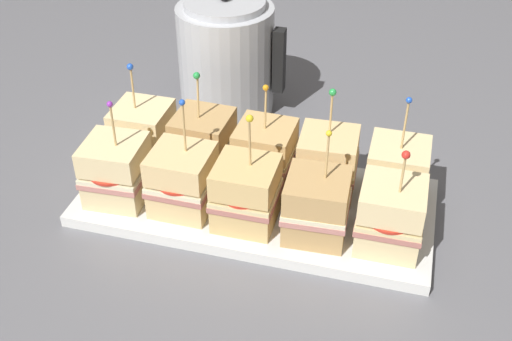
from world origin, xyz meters
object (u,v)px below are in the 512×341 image
Objects in this scene: sandwich_front_center at (248,194)px; sandwich_front_far_right at (390,216)px; kettle_steel at (227,57)px; sandwich_front_far_left at (116,171)px; sandwich_back_right at (327,163)px; serving_platter at (256,202)px; sandwich_back_center at (264,153)px; sandwich_front_right at (317,206)px; sandwich_back_far_right at (397,174)px; sandwich_front_left at (182,180)px; sandwich_back_left at (203,143)px; sandwich_back_far_left at (143,134)px.

sandwich_front_center reaches higher than sandwich_front_far_right.
sandwich_front_center is at bearing -68.12° from kettle_steel.
sandwich_back_right reaches higher than sandwich_front_far_left.
serving_platter is 0.32m from kettle_steel.
sandwich_front_right is at bearing -45.88° from sandwich_back_center.
sandwich_back_far_right is (0.10, 0.10, 0.00)m from sandwich_front_right.
sandwich_front_left reaches higher than sandwich_front_center.
sandwich_front_left and sandwich_back_far_right have the same top height.
serving_platter is at bearing 26.19° from sandwich_front_left.
sandwich_back_far_left is at bearing -178.97° from sandwich_back_left.
sandwich_front_far_left is 0.98× the size of sandwich_back_far_left.
sandwich_back_far_right is at bearing 13.79° from serving_platter.
sandwich_back_right is at bearing 179.58° from sandwich_back_far_right.
sandwich_back_left is at bearing -179.73° from sandwich_back_center.
kettle_steel reaches higher than sandwich_back_far_left.
kettle_steel is (0.07, 0.33, 0.04)m from sandwich_front_far_left.
kettle_steel is at bearing 97.84° from sandwich_back_left.
sandwich_front_far_right is 0.70× the size of kettle_steel.
sandwich_back_far_left is at bearing 152.71° from sandwich_front_center.
sandwich_front_far_left is 1.05× the size of sandwich_front_far_right.
sandwich_back_far_left is at bearing 179.70° from sandwich_back_far_right.
sandwich_front_center is at bearing -178.79° from sandwich_front_far_right.
sandwich_back_far_left is 0.40m from sandwich_back_far_right.
sandwich_back_right is (0.10, 0.05, 0.06)m from serving_platter.
kettle_steel reaches higher than serving_platter.
kettle_steel is (-0.03, 0.23, 0.04)m from sandwich_back_left.
serving_platter is 2.96× the size of sandwich_back_far_right.
sandwich_front_right is 0.73× the size of kettle_steel.
kettle_steel is (-0.13, 0.28, 0.09)m from serving_platter.
sandwich_front_far_left is at bearing -101.73° from kettle_steel.
sandwich_front_left is 0.10m from sandwich_front_center.
sandwich_back_left is 0.20m from sandwich_back_right.
sandwich_back_left is at bearing 46.27° from sandwich_front_far_left.
sandwich_back_far_left is 0.10m from sandwich_back_left.
sandwich_back_far_right is at bearing -0.75° from sandwich_back_left.
sandwich_front_center is 1.06× the size of sandwich_front_right.
sandwich_front_center is 1.07× the size of sandwich_back_center.
sandwich_front_far_right is 0.93× the size of sandwich_back_far_left.
sandwich_front_center is at bearing -152.57° from sandwich_back_far_right.
sandwich_front_far_left is 0.34m from kettle_steel.
sandwich_front_center reaches higher than sandwich_front_right.
sandwich_front_far_right is at bearing 1.86° from sandwich_front_right.
sandwich_front_far_right is (0.10, 0.00, 0.00)m from sandwich_front_right.
sandwich_front_far_left is at bearing -152.09° from sandwich_back_center.
sandwich_front_right is at bearing -0.26° from sandwich_front_far_left.
sandwich_back_far_left is at bearing 160.99° from sandwich_front_right.
sandwich_front_right is (0.10, -0.05, 0.06)m from serving_platter.
sandwich_back_left is 0.75× the size of kettle_steel.
sandwich_front_right is at bearing -178.14° from sandwich_front_far_right.
sandwich_back_far_right is (0.10, -0.00, -0.00)m from sandwich_back_right.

